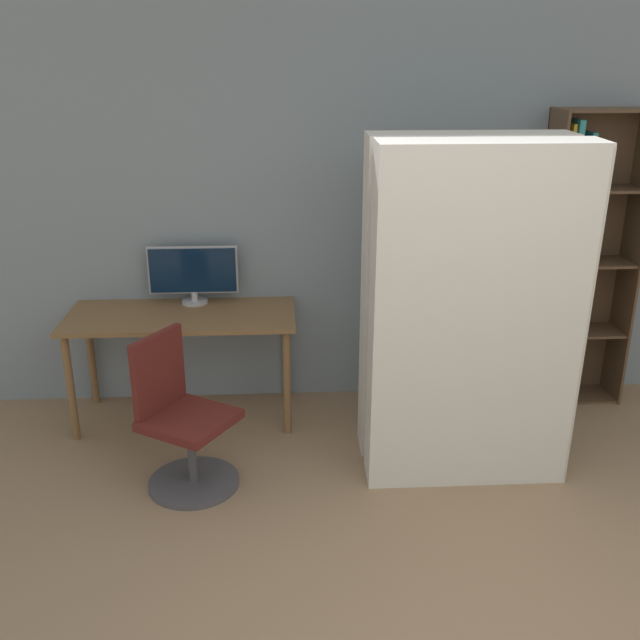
{
  "coord_description": "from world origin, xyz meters",
  "views": [
    {
      "loc": [
        -0.77,
        -1.8,
        2.31
      ],
      "look_at": [
        -0.58,
        1.61,
        1.05
      ],
      "focal_mm": 40.0,
      "sensor_mm": 36.0,
      "label": 1
    }
  ],
  "objects_px": {
    "monitor": "(193,272)",
    "mattress_far": "(460,300)",
    "office_chair": "(183,428)",
    "bookshelf": "(574,262)",
    "mattress_near": "(477,322)"
  },
  "relations": [
    {
      "from": "monitor",
      "to": "mattress_far",
      "type": "distance_m",
      "value": 1.78
    },
    {
      "from": "office_chair",
      "to": "monitor",
      "type": "bearing_deg",
      "value": 90.97
    },
    {
      "from": "monitor",
      "to": "mattress_far",
      "type": "relative_size",
      "value": 0.31
    },
    {
      "from": "mattress_far",
      "to": "bookshelf",
      "type": "bearing_deg",
      "value": 34.89
    },
    {
      "from": "office_chair",
      "to": "mattress_near",
      "type": "xyz_separation_m",
      "value": [
        1.62,
        -0.03,
        0.61
      ]
    },
    {
      "from": "monitor",
      "to": "mattress_near",
      "type": "relative_size",
      "value": 0.31
    },
    {
      "from": "bookshelf",
      "to": "mattress_near",
      "type": "relative_size",
      "value": 1.04
    },
    {
      "from": "bookshelf",
      "to": "mattress_near",
      "type": "xyz_separation_m",
      "value": [
        -0.95,
        -1.03,
        -0.04
      ]
    },
    {
      "from": "office_chair",
      "to": "mattress_far",
      "type": "relative_size",
      "value": 0.46
    },
    {
      "from": "monitor",
      "to": "office_chair",
      "type": "xyz_separation_m",
      "value": [
        0.02,
        -1.03,
        -0.61
      ]
    },
    {
      "from": "monitor",
      "to": "office_chair",
      "type": "relative_size",
      "value": 0.67
    },
    {
      "from": "bookshelf",
      "to": "mattress_far",
      "type": "relative_size",
      "value": 1.04
    },
    {
      "from": "bookshelf",
      "to": "mattress_far",
      "type": "height_order",
      "value": "bookshelf"
    },
    {
      "from": "office_chair",
      "to": "mattress_far",
      "type": "bearing_deg",
      "value": 11.82
    },
    {
      "from": "office_chair",
      "to": "mattress_far",
      "type": "xyz_separation_m",
      "value": [
        1.62,
        0.34,
        0.61
      ]
    }
  ]
}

